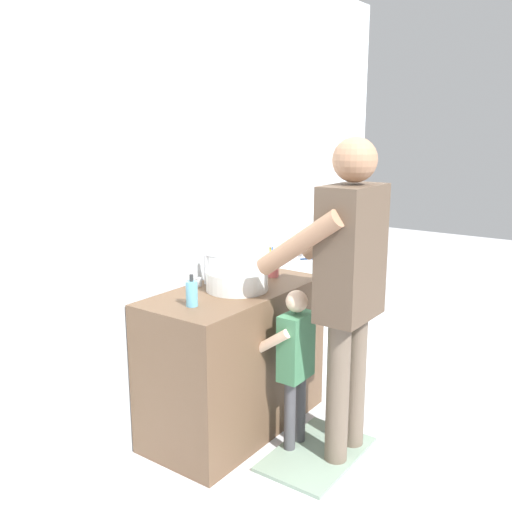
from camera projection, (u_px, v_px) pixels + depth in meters
ground_plane at (278, 441)px, 3.16m from camera, size 14.00×14.00×0.00m
back_wall at (189, 193)px, 3.22m from camera, size 4.40×0.08×2.70m
vanity_cabinet at (235, 359)px, 3.24m from camera, size 1.11×0.54×0.83m
sink_basin at (237, 280)px, 3.13m from camera, size 0.35×0.35×0.11m
faucet at (208, 270)px, 3.24m from camera, size 0.18×0.14×0.18m
toothbrush_cup at (273, 268)px, 3.41m from camera, size 0.07×0.07×0.21m
soap_bottle at (192, 293)px, 2.84m from camera, size 0.06×0.06×0.16m
bath_mat at (317, 454)px, 3.02m from camera, size 0.64×0.40×0.02m
child_toddler at (294, 356)px, 2.99m from camera, size 0.28×0.28×0.90m
adult_parent at (348, 273)px, 2.83m from camera, size 0.52×0.55×1.67m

